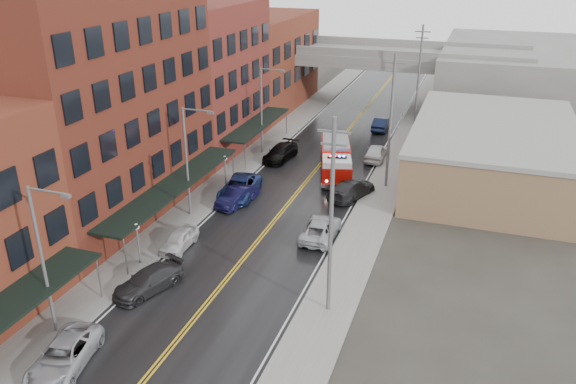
% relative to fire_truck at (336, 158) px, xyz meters
% --- Properties ---
extents(road, '(11.00, 160.00, 0.02)m').
position_rel_fire_truck_xyz_m(road, '(-2.06, -6.57, -1.68)').
color(road, black).
rests_on(road, ground).
extents(sidewalk_left, '(3.00, 160.00, 0.15)m').
position_rel_fire_truck_xyz_m(sidewalk_left, '(-9.36, -6.57, -1.61)').
color(sidewalk_left, slate).
rests_on(sidewalk_left, ground).
extents(sidewalk_right, '(3.00, 160.00, 0.15)m').
position_rel_fire_truck_xyz_m(sidewalk_right, '(5.24, -6.57, -1.61)').
color(sidewalk_right, slate).
rests_on(sidewalk_right, ground).
extents(curb_left, '(0.30, 160.00, 0.15)m').
position_rel_fire_truck_xyz_m(curb_left, '(-7.71, -6.57, -1.61)').
color(curb_left, gray).
rests_on(curb_left, ground).
extents(curb_right, '(0.30, 160.00, 0.15)m').
position_rel_fire_truck_xyz_m(curb_right, '(3.59, -6.57, -1.61)').
color(curb_right, gray).
rests_on(curb_right, ground).
extents(brick_building_b, '(9.00, 20.00, 18.00)m').
position_rel_fire_truck_xyz_m(brick_building_b, '(-15.36, -13.57, 7.31)').
color(brick_building_b, '#5C2118').
rests_on(brick_building_b, ground).
extents(brick_building_c, '(9.00, 15.00, 15.00)m').
position_rel_fire_truck_xyz_m(brick_building_c, '(-15.36, 3.93, 5.81)').
color(brick_building_c, maroon).
rests_on(brick_building_c, ground).
extents(brick_building_far, '(9.00, 20.00, 12.00)m').
position_rel_fire_truck_xyz_m(brick_building_far, '(-15.36, 21.43, 4.31)').
color(brick_building_far, brown).
rests_on(brick_building_far, ground).
extents(tan_building, '(14.00, 22.00, 5.00)m').
position_rel_fire_truck_xyz_m(tan_building, '(13.94, 3.43, 0.81)').
color(tan_building, '#826346').
rests_on(tan_building, ground).
extents(right_far_block, '(18.00, 30.00, 8.00)m').
position_rel_fire_truck_xyz_m(right_far_block, '(15.94, 33.43, 2.31)').
color(right_far_block, slate).
rests_on(right_far_block, ground).
extents(awning_1, '(2.60, 18.00, 3.09)m').
position_rel_fire_truck_xyz_m(awning_1, '(-9.56, -13.57, 1.30)').
color(awning_1, black).
rests_on(awning_1, ground).
extents(awning_2, '(2.60, 13.00, 3.09)m').
position_rel_fire_truck_xyz_m(awning_2, '(-9.55, 3.93, 1.30)').
color(awning_2, black).
rests_on(awning_2, ground).
extents(globe_lamp_1, '(0.44, 0.44, 3.12)m').
position_rel_fire_truck_xyz_m(globe_lamp_1, '(-8.46, -20.57, 0.62)').
color(globe_lamp_1, '#59595B').
rests_on(globe_lamp_1, ground).
extents(globe_lamp_2, '(0.44, 0.44, 3.12)m').
position_rel_fire_truck_xyz_m(globe_lamp_2, '(-8.46, -6.57, 0.62)').
color(globe_lamp_2, '#59595B').
rests_on(globe_lamp_2, ground).
extents(street_lamp_0, '(2.64, 0.22, 9.00)m').
position_rel_fire_truck_xyz_m(street_lamp_0, '(-8.61, -28.57, 3.50)').
color(street_lamp_0, '#59595B').
rests_on(street_lamp_0, ground).
extents(street_lamp_1, '(2.64, 0.22, 9.00)m').
position_rel_fire_truck_xyz_m(street_lamp_1, '(-8.61, -12.57, 3.50)').
color(street_lamp_1, '#59595B').
rests_on(street_lamp_1, ground).
extents(street_lamp_2, '(2.64, 0.22, 9.00)m').
position_rel_fire_truck_xyz_m(street_lamp_2, '(-8.61, 3.43, 3.50)').
color(street_lamp_2, '#59595B').
rests_on(street_lamp_2, ground).
extents(utility_pole_0, '(1.80, 0.24, 12.00)m').
position_rel_fire_truck_xyz_m(utility_pole_0, '(5.14, -21.57, 4.62)').
color(utility_pole_0, '#59595B').
rests_on(utility_pole_0, ground).
extents(utility_pole_1, '(1.80, 0.24, 12.00)m').
position_rel_fire_truck_xyz_m(utility_pole_1, '(5.14, -1.57, 4.62)').
color(utility_pole_1, '#59595B').
rests_on(utility_pole_1, ground).
extents(utility_pole_2, '(1.80, 0.24, 12.00)m').
position_rel_fire_truck_xyz_m(utility_pole_2, '(5.14, 18.43, 4.62)').
color(utility_pole_2, '#59595B').
rests_on(utility_pole_2, ground).
extents(overpass, '(40.00, 10.00, 7.50)m').
position_rel_fire_truck_xyz_m(overpass, '(-2.06, 25.43, 4.30)').
color(overpass, slate).
rests_on(overpass, ground).
extents(fire_truck, '(5.20, 8.95, 3.12)m').
position_rel_fire_truck_xyz_m(fire_truck, '(0.00, 0.00, 0.00)').
color(fire_truck, '#AC0D07').
rests_on(fire_truck, ground).
extents(parked_car_left_2, '(3.34, 5.52, 1.43)m').
position_rel_fire_truck_xyz_m(parked_car_left_2, '(-6.46, -30.77, -0.97)').
color(parked_car_left_2, '#A3A4AB').
rests_on(parked_car_left_2, ground).
extents(parked_car_left_3, '(3.50, 5.27, 1.42)m').
position_rel_fire_truck_xyz_m(parked_car_left_3, '(-6.19, -23.14, -0.98)').
color(parked_car_left_3, '#2A2A2D').
rests_on(parked_car_left_3, ground).
extents(parked_car_left_4, '(1.73, 4.05, 1.36)m').
position_rel_fire_truck_xyz_m(parked_car_left_4, '(-7.06, -17.66, -1.01)').
color(parked_car_left_4, silver).
rests_on(parked_car_left_4, ground).
extents(parked_car_left_5, '(2.47, 4.77, 1.50)m').
position_rel_fire_truck_xyz_m(parked_car_left_5, '(-6.13, -9.37, -0.94)').
color(parked_car_left_5, black).
rests_on(parked_car_left_5, ground).
extents(parked_car_left_6, '(3.28, 6.16, 1.65)m').
position_rel_fire_truck_xyz_m(parked_car_left_6, '(-6.60, -7.77, -0.86)').
color(parked_car_left_6, navy).
rests_on(parked_car_left_6, ground).
extents(parked_car_left_7, '(2.75, 5.46, 1.52)m').
position_rel_fire_truck_xyz_m(parked_car_left_7, '(-6.33, 2.14, -0.93)').
color(parked_car_left_7, black).
rests_on(parked_car_left_7, ground).
extents(parked_car_right_0, '(2.53, 5.27, 1.45)m').
position_rel_fire_truck_xyz_m(parked_car_right_0, '(2.14, -12.77, -0.96)').
color(parked_car_right_0, '#A1A3A8').
rests_on(parked_car_right_0, ground).
extents(parked_car_right_1, '(3.90, 5.84, 1.57)m').
position_rel_fire_truck_xyz_m(parked_car_right_1, '(2.67, -4.83, -0.90)').
color(parked_car_right_1, '#232325').
rests_on(parked_car_right_1, ground).
extents(parked_car_right_2, '(1.96, 4.77, 1.62)m').
position_rel_fire_truck_xyz_m(parked_car_right_2, '(2.94, 5.23, -0.88)').
color(parked_car_right_2, silver).
rests_on(parked_car_right_2, ground).
extents(parked_car_right_3, '(1.71, 4.70, 1.54)m').
position_rel_fire_truck_xyz_m(parked_car_right_3, '(1.63, 15.63, -0.92)').
color(parked_car_right_3, black).
rests_on(parked_car_right_3, ground).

